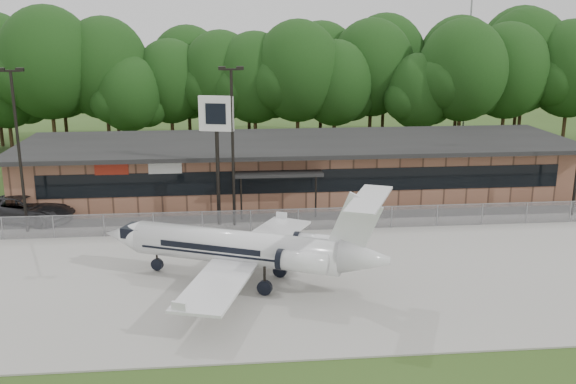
{
  "coord_description": "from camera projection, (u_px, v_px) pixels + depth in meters",
  "views": [
    {
      "loc": [
        -5.44,
        -23.33,
        12.8
      ],
      "look_at": [
        -1.95,
        12.0,
        3.41
      ],
      "focal_mm": 40.0,
      "sensor_mm": 36.0,
      "label": 1
    }
  ],
  "objects": [
    {
      "name": "ground",
      "position": [
        364.0,
        346.0,
        26.23
      ],
      "size": [
        160.0,
        160.0,
        0.0
      ],
      "primitive_type": "plane",
      "color": "#31491A",
      "rests_on": "ground"
    },
    {
      "name": "apron",
      "position": [
        332.0,
        272.0,
        33.92
      ],
      "size": [
        64.0,
        18.0,
        0.08
      ],
      "primitive_type": "cube",
      "color": "#9E9B93",
      "rests_on": "ground"
    },
    {
      "name": "parking_lot",
      "position": [
        305.0,
        211.0,
        44.99
      ],
      "size": [
        50.0,
        9.0,
        0.06
      ],
      "primitive_type": "cube",
      "color": "#383835",
      "rests_on": "ground"
    },
    {
      "name": "terminal",
      "position": [
        298.0,
        167.0,
        48.71
      ],
      "size": [
        41.0,
        11.65,
        4.3
      ],
      "color": "#916048",
      "rests_on": "ground"
    },
    {
      "name": "fence",
      "position": [
        314.0,
        219.0,
        40.47
      ],
      "size": [
        46.0,
        0.04,
        1.52
      ],
      "color": "gray",
      "rests_on": "ground"
    },
    {
      "name": "treeline",
      "position": [
        278.0,
        77.0,
        64.72
      ],
      "size": [
        72.0,
        12.0,
        15.0
      ],
      "primitive_type": null,
      "color": "black",
      "rests_on": "ground"
    },
    {
      "name": "radio_mast",
      "position": [
        470.0,
        26.0,
        71.31
      ],
      "size": [
        0.2,
        0.2,
        25.0
      ],
      "primitive_type": "cylinder",
      "color": "gray",
      "rests_on": "ground"
    },
    {
      "name": "light_pole_left",
      "position": [
        18.0,
        139.0,
        38.87
      ],
      "size": [
        1.55,
        0.3,
        10.23
      ],
      "color": "black",
      "rests_on": "ground"
    },
    {
      "name": "light_pole_mid",
      "position": [
        232.0,
        135.0,
        40.11
      ],
      "size": [
        1.55,
        0.3,
        10.23
      ],
      "color": "black",
      "rests_on": "ground"
    },
    {
      "name": "business_jet",
      "position": [
        246.0,
        249.0,
        31.99
      ],
      "size": [
        14.99,
        13.37,
        5.16
      ],
      "rotation": [
        0.0,
        0.0,
        -0.41
      ],
      "color": "silver",
      "rests_on": "ground"
    },
    {
      "name": "suv",
      "position": [
        26.0,
        209.0,
        42.37
      ],
      "size": [
        7.09,
        5.0,
        1.79
      ],
      "primitive_type": "imported",
      "rotation": [
        0.0,
        0.0,
        1.22
      ],
      "color": "#2C2C2E",
      "rests_on": "ground"
    },
    {
      "name": "pole_sign",
      "position": [
        217.0,
        128.0,
        40.18
      ],
      "size": [
        2.2,
        0.79,
        8.42
      ],
      "rotation": [
        0.0,
        0.0,
        -0.25
      ],
      "color": "black",
      "rests_on": "ground"
    }
  ]
}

